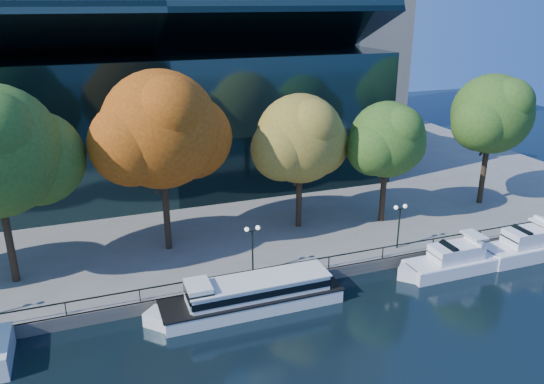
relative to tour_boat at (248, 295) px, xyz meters
name	(u,v)px	position (x,y,z in m)	size (l,w,h in m)	color
ground	(286,310)	(2.50, -1.19, -1.19)	(160.00, 160.00, 0.00)	black
promenade	(187,166)	(2.50, 35.19, -0.69)	(90.00, 67.08, 1.00)	slate
railing	(271,267)	(2.50, 2.06, 0.75)	(88.20, 0.08, 0.99)	black
convention_building	(157,116)	(-1.50, 30.60, 7.32)	(50.00, 24.57, 21.43)	black
tour_boat	(248,295)	(0.00, 0.00, 0.00)	(14.71, 3.28, 2.79)	white
cruiser_near	(456,260)	(18.04, -0.39, -0.22)	(10.72, 2.76, 3.11)	white
cruiser_far	(527,246)	(25.55, -0.42, -0.11)	(10.42, 2.89, 3.40)	white
tree_2	(163,132)	(-3.87, 10.03, 10.19)	(12.06, 9.89, 15.41)	black
tree_3	(302,140)	(8.60, 10.59, 8.25)	(10.14, 8.31, 12.67)	black
tree_4	(389,141)	(16.72, 9.03, 7.84)	(8.90, 7.29, 11.75)	black
tree_5	(493,116)	(29.21, 9.74, 9.21)	(10.05, 8.24, 13.60)	black
lamp_1	(252,239)	(1.44, 3.31, 2.79)	(1.26, 0.36, 4.03)	black
lamp_2	(400,216)	(14.72, 3.31, 2.79)	(1.26, 0.36, 4.03)	black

